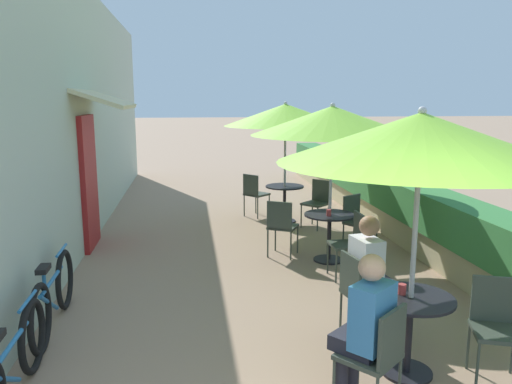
{
  "coord_description": "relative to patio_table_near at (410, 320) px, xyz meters",
  "views": [
    {
      "loc": [
        -0.82,
        -1.69,
        2.36
      ],
      "look_at": [
        0.15,
        5.45,
        1.0
      ],
      "focal_mm": 35.0,
      "sensor_mm": 36.0,
      "label": 1
    }
  ],
  "objects": [
    {
      "name": "seated_patron_near_right",
      "position": [
        -0.56,
        -0.43,
        0.19
      ],
      "size": [
        0.5,
        0.51,
        1.25
      ],
      "rotation": [
        0.0,
        0.0,
        6.99
      ],
      "color": "#23232D",
      "rests_on": "ground_plane"
    },
    {
      "name": "patio_table_far",
      "position": [
        -0.03,
        5.47,
        0.0
      ],
      "size": [
        0.74,
        0.74,
        0.7
      ],
      "color": "black",
      "rests_on": "ground_plane"
    },
    {
      "name": "patio_table_near",
      "position": [
        0.0,
        0.0,
        0.0
      ],
      "size": [
        0.74,
        0.74,
        0.7
      ],
      "color": "black",
      "rests_on": "ground_plane"
    },
    {
      "name": "bicycle_second",
      "position": [
        -3.26,
        1.31,
        -0.14
      ],
      "size": [
        0.11,
        1.73,
        0.77
      ],
      "rotation": [
        0.0,
        0.0,
        0.02
      ],
      "color": "black",
      "rests_on": "ground_plane"
    },
    {
      "name": "coffee_cup_mid",
      "position": [
        0.12,
        2.96,
        0.25
      ],
      "size": [
        0.07,
        0.07,
        0.09
      ],
      "color": "#B73D3D",
      "rests_on": "patio_table_mid"
    },
    {
      "name": "cafe_chair_near_right",
      "position": [
        -0.49,
        -0.52,
        0.02
      ],
      "size": [
        0.56,
        0.56,
        0.87
      ],
      "rotation": [
        0.0,
        0.0,
        6.99
      ],
      "color": "#384238",
      "rests_on": "ground_plane"
    },
    {
      "name": "coffee_cup_near",
      "position": [
        -0.05,
        0.07,
        0.25
      ],
      "size": [
        0.07,
        0.07,
        0.09
      ],
      "color": "#B73D3D",
      "rests_on": "patio_table_near"
    },
    {
      "name": "cafe_chair_far_left",
      "position": [
        -0.56,
        5.95,
        0.02
      ],
      "size": [
        0.56,
        0.56,
        0.87
      ],
      "rotation": [
        0.0,
        0.0,
        5.44
      ],
      "color": "#384238",
      "rests_on": "ground_plane"
    },
    {
      "name": "cafe_facade_wall",
      "position": [
        -3.56,
        4.85,
        1.59
      ],
      "size": [
        0.98,
        14.15,
        4.2
      ],
      "color": "#B2C1AD",
      "rests_on": "ground_plane"
    },
    {
      "name": "bicycle_leaning",
      "position": [
        -3.22,
        -0.05,
        -0.16
      ],
      "size": [
        0.1,
        1.7,
        0.74
      ],
      "rotation": [
        0.0,
        0.0,
        0.01
      ],
      "color": "black",
      "rests_on": "ground_plane"
    },
    {
      "name": "patio_umbrella_far",
      "position": [
        -0.03,
        5.47,
        1.55
      ],
      "size": [
        2.31,
        2.31,
        2.3
      ],
      "color": "#B7B7BC",
      "rests_on": "ground_plane"
    },
    {
      "name": "cafe_chair_mid_right",
      "position": [
        -0.49,
        3.33,
        0.02
      ],
      "size": [
        0.54,
        0.54,
        0.87
      ],
      "rotation": [
        0.0,
        0.0,
        5.79
      ],
      "color": "#384238",
      "rests_on": "ground_plane"
    },
    {
      "name": "patio_table_mid",
      "position": [
        0.17,
        3.07,
        0.0
      ],
      "size": [
        0.74,
        0.74,
        0.7
      ],
      "color": "black",
      "rests_on": "ground_plane"
    },
    {
      "name": "cafe_chair_mid_back",
      "position": [
        0.26,
        2.36,
        0.02
      ],
      "size": [
        0.41,
        0.41,
        0.87
      ],
      "rotation": [
        0.0,
        0.0,
        7.88
      ],
      "color": "#384238",
      "rests_on": "ground_plane"
    },
    {
      "name": "planter_hedge",
      "position": [
        1.73,
        4.89,
        0.04
      ],
      "size": [
        0.6,
        13.15,
        1.01
      ],
      "color": "tan",
      "rests_on": "ground_plane"
    },
    {
      "name": "patio_umbrella_mid",
      "position": [
        0.17,
        3.07,
        1.55
      ],
      "size": [
        2.31,
        2.31,
        2.3
      ],
      "color": "#B7B7BC",
      "rests_on": "ground_plane"
    },
    {
      "name": "cafe_chair_far_right",
      "position": [
        0.49,
        4.99,
        0.02
      ],
      "size": [
        0.56,
        0.56,
        0.87
      ],
      "rotation": [
        0.0,
        0.0,
        8.58
      ],
      "color": "#384238",
      "rests_on": "ground_plane"
    },
    {
      "name": "cafe_chair_near_back",
      "position": [
        0.69,
        -0.16,
        0.02
      ],
      "size": [
        0.51,
        0.51,
        0.87
      ],
      "rotation": [
        0.0,
        0.0,
        9.09
      ],
      "color": "#384238",
      "rests_on": "ground_plane"
    },
    {
      "name": "patio_umbrella_near",
      "position": [
        0.0,
        0.0,
        1.55
      ],
      "size": [
        2.31,
        2.31,
        2.3
      ],
      "color": "#B7B7BC",
      "rests_on": "ground_plane"
    },
    {
      "name": "cafe_chair_mid_left",
      "position": [
        0.73,
        3.5,
        0.02
      ],
      "size": [
        0.55,
        0.55,
        0.87
      ],
      "rotation": [
        0.0,
        0.0,
        3.69
      ],
      "color": "#384238",
      "rests_on": "ground_plane"
    },
    {
      "name": "cafe_chair_near_left",
      "position": [
        -0.2,
        0.68,
        0.02
      ],
      "size": [
        0.47,
        0.47,
        0.87
      ],
      "rotation": [
        0.0,
        0.0,
        4.9
      ],
      "color": "#384238",
      "rests_on": "ground_plane"
    },
    {
      "name": "seated_patron_near_left",
      "position": [
        -0.09,
        0.7,
        0.19
      ],
      "size": [
        0.45,
        0.39,
        1.25
      ],
      "rotation": [
        0.0,
        0.0,
        4.9
      ],
      "color": "#23232D",
      "rests_on": "ground_plane"
    }
  ]
}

